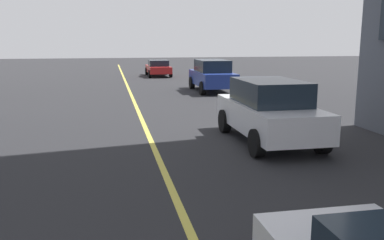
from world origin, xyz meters
The scene contains 4 objects.
lane_centre_line centered at (20.00, 0.00, 0.00)m, with size 80.00×0.16×0.01m.
car_red_far centered at (42.30, -2.97, 0.70)m, with size 4.40×1.95×1.37m.
car_blue_oncoming centered at (31.08, -4.90, 0.97)m, with size 4.70×2.14×1.88m.
car_white_near centered at (18.48, -3.50, 0.97)m, with size 4.70×2.14×1.88m.
Camera 1 is at (6.92, 1.19, 3.05)m, focal length 38.67 mm.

